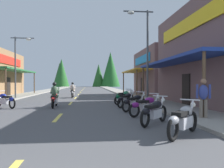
# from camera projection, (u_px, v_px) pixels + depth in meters

# --- Properties ---
(ground) EXTENTS (10.13, 96.98, 0.10)m
(ground) POSITION_uv_depth(u_px,v_px,m) (80.00, 93.00, 34.58)
(ground) COLOR #4C4C4F
(sidewalk_left) EXTENTS (2.59, 96.98, 0.12)m
(sidewalk_left) POSITION_uv_depth(u_px,v_px,m) (38.00, 92.00, 33.94)
(sidewalk_left) COLOR gray
(sidewalk_left) RESTS_ON ground
(sidewalk_right) EXTENTS (2.59, 96.98, 0.12)m
(sidewalk_right) POSITION_uv_depth(u_px,v_px,m) (121.00, 92.00, 35.22)
(sidewalk_right) COLOR gray
(sidewalk_right) RESTS_ON ground
(centerline_dashes) EXTENTS (0.16, 69.66, 0.01)m
(centerline_dashes) POSITION_uv_depth(u_px,v_px,m) (81.00, 92.00, 37.64)
(centerline_dashes) COLOR #E0C64C
(centerline_dashes) RESTS_ON ground
(storefront_right_far) EXTENTS (8.34, 10.06, 5.43)m
(storefront_right_far) POSITION_uv_depth(u_px,v_px,m) (169.00, 73.00, 26.93)
(storefront_right_far) COLOR brown
(storefront_right_far) RESTS_ON ground
(streetlamp_left) EXTENTS (2.11, 0.30, 5.78)m
(streetlamp_left) POSITION_uv_depth(u_px,v_px,m) (19.00, 58.00, 20.80)
(streetlamp_left) COLOR #474C51
(streetlamp_left) RESTS_ON ground
(streetlamp_right) EXTENTS (2.11, 0.30, 6.63)m
(streetlamp_right) POSITION_uv_depth(u_px,v_px,m) (143.00, 44.00, 15.76)
(streetlamp_right) COLOR #474C51
(streetlamp_right) RESTS_ON ground
(motorcycle_parked_right_0) EXTENTS (1.57, 1.60, 1.04)m
(motorcycle_parked_right_0) POSITION_uv_depth(u_px,v_px,m) (183.00, 119.00, 6.43)
(motorcycle_parked_right_0) COLOR black
(motorcycle_parked_right_0) RESTS_ON ground
(motorcycle_parked_right_1) EXTENTS (1.50, 1.67, 1.04)m
(motorcycle_parked_right_1) POSITION_uv_depth(u_px,v_px,m) (154.00, 111.00, 8.24)
(motorcycle_parked_right_1) COLOR black
(motorcycle_parked_right_1) RESTS_ON ground
(motorcycle_parked_right_2) EXTENTS (1.89, 1.17, 1.04)m
(motorcycle_parked_right_2) POSITION_uv_depth(u_px,v_px,m) (146.00, 105.00, 10.29)
(motorcycle_parked_right_2) COLOR black
(motorcycle_parked_right_2) RESTS_ON ground
(motorcycle_parked_right_3) EXTENTS (1.71, 1.45, 1.04)m
(motorcycle_parked_right_3) POSITION_uv_depth(u_px,v_px,m) (135.00, 102.00, 12.09)
(motorcycle_parked_right_3) COLOR black
(motorcycle_parked_right_3) RESTS_ON ground
(motorcycle_parked_right_4) EXTENTS (1.45, 1.71, 1.04)m
(motorcycle_parked_right_4) POSITION_uv_depth(u_px,v_px,m) (126.00, 99.00, 14.05)
(motorcycle_parked_right_4) COLOR black
(motorcycle_parked_right_4) RESTS_ON ground
(motorcycle_parked_right_5) EXTENTS (1.69, 1.47, 1.04)m
(motorcycle_parked_right_5) POSITION_uv_depth(u_px,v_px,m) (124.00, 97.00, 15.84)
(motorcycle_parked_right_5) COLOR black
(motorcycle_parked_right_5) RESTS_ON ground
(motorcycle_parked_right_6) EXTENTS (1.72, 1.43, 1.04)m
(motorcycle_parked_right_6) POSITION_uv_depth(u_px,v_px,m) (124.00, 96.00, 17.80)
(motorcycle_parked_right_6) COLOR black
(motorcycle_parked_right_6) RESTS_ON ground
(motorcycle_parked_left_3) EXTENTS (1.71, 1.45, 1.04)m
(motorcycle_parked_left_3) POSITION_uv_depth(u_px,v_px,m) (5.00, 100.00, 13.53)
(motorcycle_parked_left_3) COLOR black
(motorcycle_parked_left_3) RESTS_ON ground
(rider_cruising_lead) EXTENTS (0.60, 2.14, 1.57)m
(rider_cruising_lead) POSITION_uv_depth(u_px,v_px,m) (55.00, 97.00, 13.80)
(rider_cruising_lead) COLOR black
(rider_cruising_lead) RESTS_ON ground
(rider_cruising_trailing) EXTENTS (0.60, 2.14, 1.57)m
(rider_cruising_trailing) POSITION_uv_depth(u_px,v_px,m) (73.00, 91.00, 22.61)
(rider_cruising_trailing) COLOR black
(rider_cruising_trailing) RESTS_ON ground
(pedestrian_by_shop) EXTENTS (0.55, 0.36, 1.70)m
(pedestrian_by_shop) POSITION_uv_depth(u_px,v_px,m) (203.00, 96.00, 9.06)
(pedestrian_by_shop) COLOR #726659
(pedestrian_by_shop) RESTS_ON ground
(treeline_backdrop) EXTENTS (24.46, 8.64, 12.55)m
(treeline_backdrop) POSITION_uv_depth(u_px,v_px,m) (89.00, 72.00, 81.15)
(treeline_backdrop) COLOR #255A23
(treeline_backdrop) RESTS_ON ground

